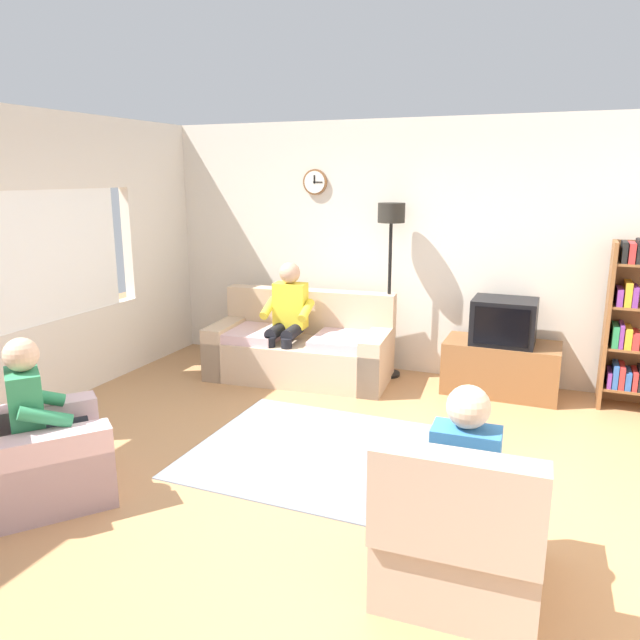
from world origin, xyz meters
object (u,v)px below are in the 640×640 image
(couch, at_px, (301,349))
(armchair_near_bookshelf, at_px, (460,536))
(person_in_left_armchair, at_px, (42,411))
(armchair_near_window, at_px, (33,458))
(bookshelf, at_px, (639,324))
(person_on_couch, at_px, (287,315))
(tv_stand, at_px, (501,368))
(person_in_right_armchair, at_px, (466,474))
(floor_lamp, at_px, (391,242))
(tv, at_px, (504,321))

(couch, relative_size, armchair_near_bookshelf, 2.17)
(person_in_left_armchair, bearing_deg, couch, 78.92)
(armchair_near_bookshelf, bearing_deg, armchair_near_window, -176.41)
(armchair_near_bookshelf, bearing_deg, bookshelf, 71.72)
(armchair_near_window, height_order, person_on_couch, person_on_couch)
(tv_stand, xyz_separation_m, armchair_near_bookshelf, (0.12, -3.11, 0.03))
(couch, distance_m, armchair_near_window, 3.05)
(armchair_near_bookshelf, relative_size, person_in_right_armchair, 0.81)
(couch, relative_size, person_on_couch, 1.59)
(floor_lamp, bearing_deg, tv_stand, -4.73)
(tv, bearing_deg, armchair_near_window, -129.29)
(person_in_right_armchair, bearing_deg, armchair_near_bookshelf, -87.73)
(armchair_near_bookshelf, height_order, person_in_left_armchair, person_in_left_armchair)
(armchair_near_bookshelf, distance_m, person_in_left_armchair, 2.76)
(tv, xyz_separation_m, armchair_near_window, (-2.67, -3.26, -0.45))
(bookshelf, relative_size, armchair_near_bookshelf, 1.73)
(tv, distance_m, person_in_right_armchair, 3.01)
(tv, height_order, person_in_left_armchair, person_in_left_armchair)
(tv, height_order, floor_lamp, floor_lamp)
(tv, distance_m, armchair_near_bookshelf, 3.12)
(couch, height_order, armchair_near_bookshelf, same)
(bookshelf, distance_m, person_in_right_armchair, 3.27)
(armchair_near_window, bearing_deg, person_in_left_armchair, 50.91)
(bookshelf, bearing_deg, person_in_left_armchair, -139.05)
(floor_lamp, bearing_deg, person_on_couch, -152.02)
(couch, xyz_separation_m, bookshelf, (3.22, 0.37, 0.49))
(armchair_near_bookshelf, bearing_deg, person_in_right_armchair, 92.27)
(tv, xyz_separation_m, person_in_left_armchair, (-2.61, -3.19, -0.14))
(tv, bearing_deg, armchair_near_bookshelf, -87.71)
(person_in_left_armchair, bearing_deg, floor_lamp, 66.83)
(bookshelf, distance_m, armchair_near_window, 5.13)
(couch, bearing_deg, tv_stand, 8.33)
(floor_lamp, distance_m, person_in_right_armchair, 3.49)
(couch, xyz_separation_m, person_in_left_armchair, (-0.57, -2.92, 0.29))
(couch, bearing_deg, tv, 7.66)
(bookshelf, distance_m, floor_lamp, 2.46)
(tv_stand, relative_size, bookshelf, 0.70)
(person_in_left_armchair, bearing_deg, armchair_near_bookshelf, 2.22)
(tv, relative_size, person_on_couch, 0.48)
(person_in_left_armchair, xyz_separation_m, person_in_right_armchair, (2.73, 0.20, 0.00))
(person_on_couch, distance_m, person_in_left_armchair, 2.85)
(couch, relative_size, person_in_right_armchair, 1.76)
(person_in_left_armchair, bearing_deg, person_on_couch, 80.62)
(tv, distance_m, bookshelf, 1.18)
(floor_lamp, distance_m, person_on_couch, 1.32)
(tv_stand, height_order, person_on_couch, person_on_couch)
(armchair_near_window, bearing_deg, person_in_right_armchair, 5.42)
(floor_lamp, relative_size, person_on_couch, 1.49)
(couch, distance_m, floor_lamp, 1.47)
(tv_stand, bearing_deg, bookshelf, 3.35)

